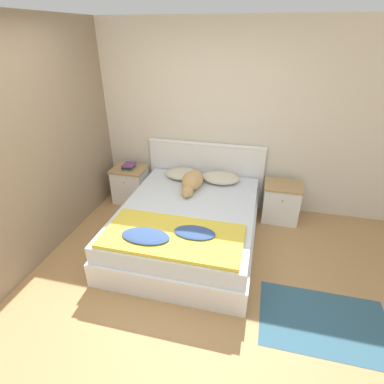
{
  "coord_description": "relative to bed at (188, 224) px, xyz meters",
  "views": [
    {
      "loc": [
        0.85,
        -1.99,
        2.37
      ],
      "look_at": [
        0.06,
        1.21,
        0.59
      ],
      "focal_mm": 28.0,
      "sensor_mm": 36.0,
      "label": 1
    }
  ],
  "objects": [
    {
      "name": "ground_plane",
      "position": [
        -0.06,
        -1.01,
        -0.24
      ],
      "size": [
        16.0,
        16.0,
        0.0
      ],
      "primitive_type": "plane",
      "color": "tan"
    },
    {
      "name": "wall_back",
      "position": [
        -0.06,
        1.12,
        1.03
      ],
      "size": [
        9.0,
        0.06,
        2.55
      ],
      "color": "beige",
      "rests_on": "ground_plane"
    },
    {
      "name": "wall_side_left",
      "position": [
        -1.58,
        0.04,
        1.03
      ],
      "size": [
        0.06,
        3.1,
        2.55
      ],
      "color": "gray",
      "rests_on": "ground_plane"
    },
    {
      "name": "bed",
      "position": [
        0.0,
        0.0,
        0.0
      ],
      "size": [
        1.64,
        2.06,
        0.49
      ],
      "color": "white",
      "rests_on": "ground_plane"
    },
    {
      "name": "headboard",
      "position": [
        0.0,
        1.05,
        0.26
      ],
      "size": [
        1.72,
        0.06,
        0.96
      ],
      "color": "white",
      "rests_on": "ground_plane"
    },
    {
      "name": "nightstand_left",
      "position": [
        -1.13,
        0.8,
        0.03
      ],
      "size": [
        0.5,
        0.42,
        0.54
      ],
      "color": "white",
      "rests_on": "ground_plane"
    },
    {
      "name": "nightstand_right",
      "position": [
        1.13,
        0.8,
        0.03
      ],
      "size": [
        0.5,
        0.42,
        0.54
      ],
      "color": "white",
      "rests_on": "ground_plane"
    },
    {
      "name": "pillow_left",
      "position": [
        -0.27,
        0.79,
        0.31
      ],
      "size": [
        0.52,
        0.38,
        0.12
      ],
      "color": "beige",
      "rests_on": "bed"
    },
    {
      "name": "pillow_right",
      "position": [
        0.27,
        0.79,
        0.31
      ],
      "size": [
        0.52,
        0.38,
        0.12
      ],
      "color": "beige",
      "rests_on": "bed"
    },
    {
      "name": "quilt",
      "position": [
        -0.01,
        -0.63,
        0.28
      ],
      "size": [
        1.44,
        0.71,
        0.07
      ],
      "color": "yellow",
      "rests_on": "bed"
    },
    {
      "name": "dog",
      "position": [
        -0.07,
        0.5,
        0.35
      ],
      "size": [
        0.27,
        0.71,
        0.21
      ],
      "color": "tan",
      "rests_on": "bed"
    },
    {
      "name": "book_stack",
      "position": [
        -1.13,
        0.81,
        0.33
      ],
      "size": [
        0.17,
        0.24,
        0.06
      ],
      "color": "#337547",
      "rests_on": "nightstand_left"
    },
    {
      "name": "rug",
      "position": [
        1.52,
        -0.9,
        -0.24
      ],
      "size": [
        1.16,
        0.76,
        0.0
      ],
      "color": "#335B70",
      "rests_on": "ground_plane"
    }
  ]
}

